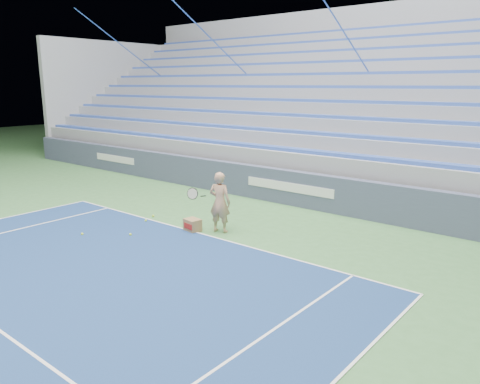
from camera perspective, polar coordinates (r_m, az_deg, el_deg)
name	(u,v)px	position (r m, az deg, el deg)	size (l,w,h in m)	color
sponsor_barrier	(291,188)	(14.90, 6.29, 0.52)	(30.00, 0.32, 1.10)	#3F4761
bleachers	(371,120)	(19.65, 15.69, 8.47)	(31.00, 9.15, 7.30)	gray
tennis_player	(220,202)	(12.02, -2.51, -1.24)	(0.94, 0.88, 1.59)	tan
ball_box	(193,225)	(12.32, -5.81, -4.01)	(0.47, 0.39, 0.32)	olive
tennis_ball_0	(153,216)	(13.77, -10.54, -2.89)	(0.07, 0.07, 0.07)	#C8EB30
tennis_ball_1	(82,234)	(12.60, -18.68, -4.87)	(0.07, 0.07, 0.07)	#C8EB30
tennis_ball_2	(146,220)	(13.35, -11.41, -3.43)	(0.07, 0.07, 0.07)	#C8EB30
tennis_ball_3	(130,235)	(12.22, -13.21, -5.07)	(0.07, 0.07, 0.07)	#C8EB30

